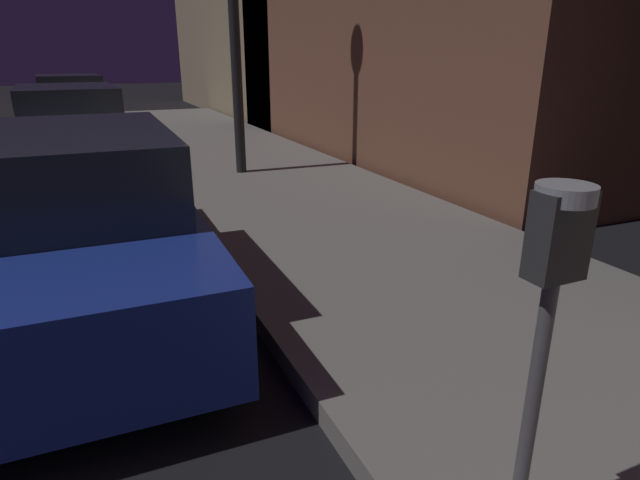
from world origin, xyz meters
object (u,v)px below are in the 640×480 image
car_white (71,127)px  car_silver (71,102)px  parking_meter (551,284)px  car_blue (72,224)px

car_white → car_silver: size_ratio=1.02×
parking_meter → car_white: (-1.53, 9.40, -0.49)m
parking_meter → car_blue: (-1.53, 3.12, -0.50)m
car_blue → car_white: (0.00, 6.27, 0.01)m
car_silver → parking_meter: bearing=-84.3°
car_blue → car_silver: (0.00, 12.14, -0.00)m
car_blue → car_silver: size_ratio=0.94×
parking_meter → car_blue: bearing=116.2°
car_blue → car_silver: 12.14m
parking_meter → car_blue: size_ratio=0.34×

